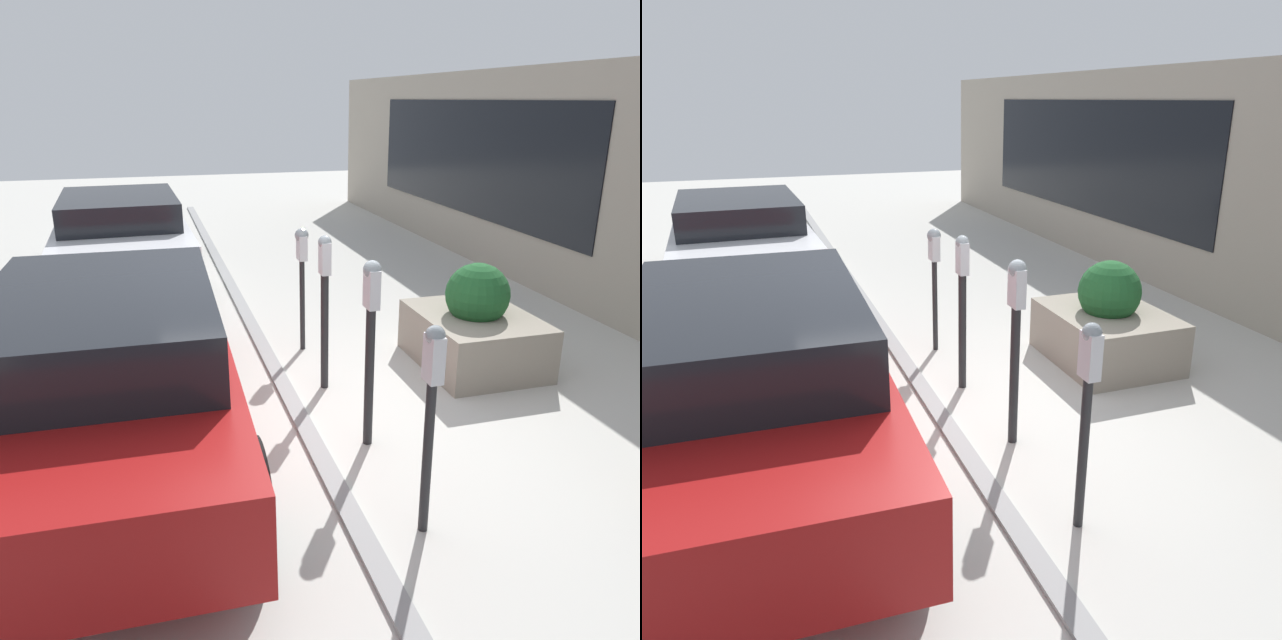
{
  "view_description": "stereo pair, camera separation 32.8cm",
  "coord_description": "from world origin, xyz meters",
  "views": [
    {
      "loc": [
        -4.96,
        1.3,
        2.8
      ],
      "look_at": [
        0.0,
        -0.11,
        0.97
      ],
      "focal_mm": 35.0,
      "sensor_mm": 36.0,
      "label": 1
    },
    {
      "loc": [
        -4.86,
        1.61,
        2.8
      ],
      "look_at": [
        0.0,
        -0.11,
        0.97
      ],
      "focal_mm": 35.0,
      "sensor_mm": 36.0,
      "label": 2
    }
  ],
  "objects": [
    {
      "name": "parking_meter_nearest",
      "position": [
        -1.72,
        -0.36,
        0.99
      ],
      "size": [
        0.15,
        0.13,
        1.5
      ],
      "color": "#232326",
      "rests_on": "ground_plane"
    },
    {
      "name": "parking_meter_middle",
      "position": [
        0.63,
        -0.33,
        0.98
      ],
      "size": [
        0.15,
        0.13,
        1.58
      ],
      "color": "#232326",
      "rests_on": "ground_plane"
    },
    {
      "name": "curb_strip",
      "position": [
        0.0,
        0.08,
        0.02
      ],
      "size": [
        24.5,
        0.16,
        0.04
      ],
      "color": "gray",
      "rests_on": "ground_plane"
    },
    {
      "name": "ground_plane",
      "position": [
        0.0,
        0.0,
        0.0
      ],
      "size": [
        40.0,
        40.0,
        0.0
      ],
      "primitive_type": "plane",
      "color": "beige"
    },
    {
      "name": "parked_car_rear",
      "position": [
        5.53,
        1.67,
        0.76
      ],
      "size": [
        4.8,
        2.12,
        1.38
      ],
      "rotation": [
        0.0,
        0.0,
        0.03
      ],
      "color": "silver",
      "rests_on": "ground_plane"
    },
    {
      "name": "parking_meter_fourth",
      "position": [
        1.69,
        -0.37,
        1.05
      ],
      "size": [
        0.18,
        0.16,
        1.44
      ],
      "color": "#232326",
      "rests_on": "ground_plane"
    },
    {
      "name": "parking_meter_second",
      "position": [
        -0.54,
        -0.38,
        1.04
      ],
      "size": [
        0.17,
        0.15,
        1.62
      ],
      "color": "#232326",
      "rests_on": "ground_plane"
    },
    {
      "name": "parked_car_middle",
      "position": [
        -0.14,
        1.67,
        0.8
      ],
      "size": [
        4.76,
        1.99,
        1.48
      ],
      "rotation": [
        0.0,
        0.0,
        -0.03
      ],
      "color": "maroon",
      "rests_on": "ground_plane"
    },
    {
      "name": "planter_box",
      "position": [
        0.75,
        -2.08,
        0.42
      ],
      "size": [
        1.47,
        1.18,
        1.15
      ],
      "color": "gray",
      "rests_on": "ground_plane"
    }
  ]
}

